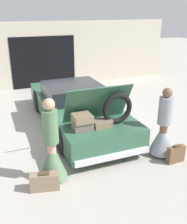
# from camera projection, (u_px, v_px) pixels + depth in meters

# --- Properties ---
(ground_plane) EXTENTS (40.00, 40.00, 0.00)m
(ground_plane) POSITION_uv_depth(u_px,v_px,m) (77.00, 124.00, 8.00)
(ground_plane) COLOR #ADA89E
(garage_wall_back) EXTENTS (12.00, 0.14, 2.80)m
(garage_wall_back) POSITION_uv_depth(u_px,v_px,m) (43.00, 55.00, 11.42)
(garage_wall_back) COLOR beige
(garage_wall_back) RESTS_ON ground_plane
(car) EXTENTS (1.91, 5.07, 1.67)m
(car) POSITION_uv_depth(u_px,v_px,m) (77.00, 107.00, 7.78)
(car) COLOR #336047
(car) RESTS_ON ground_plane
(person_left) EXTENTS (0.58, 0.58, 1.76)m
(person_left) POSITION_uv_depth(u_px,v_px,m) (52.00, 152.00, 5.19)
(person_left) COLOR tan
(person_left) RESTS_ON ground_plane
(person_right) EXTENTS (0.61, 0.61, 1.67)m
(person_right) POSITION_uv_depth(u_px,v_px,m) (163.00, 132.00, 6.12)
(person_right) COLOR brown
(person_right) RESTS_ON ground_plane
(suitcase_beside_left_person) EXTENTS (0.59, 0.32, 0.38)m
(suitcase_beside_left_person) POSITION_uv_depth(u_px,v_px,m) (45.00, 182.00, 5.05)
(suitcase_beside_left_person) COLOR #8C7259
(suitcase_beside_left_person) RESTS_ON ground_plane
(suitcase_beside_right_person) EXTENTS (0.43, 0.15, 0.43)m
(suitcase_beside_right_person) POSITION_uv_depth(u_px,v_px,m) (176.00, 154.00, 5.96)
(suitcase_beside_right_person) COLOR brown
(suitcase_beside_right_person) RESTS_ON ground_plane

